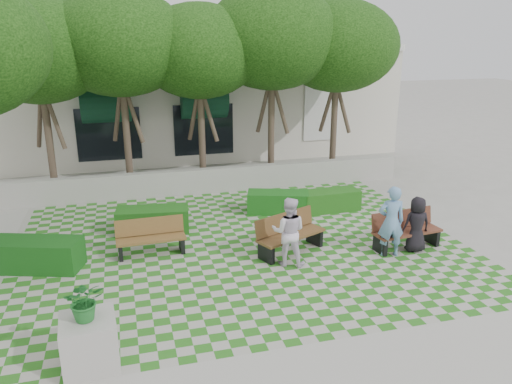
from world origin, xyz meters
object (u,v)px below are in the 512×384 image
object	(u,v)px
hedge_midright	(278,202)
person_blue	(391,221)
hedge_midleft	(153,220)
planter_front	(88,332)
bench_mid	(289,234)
person_dark	(416,224)
hedge_east	(330,200)
hedge_west	(36,255)
person_white	(289,232)
bench_east	(406,231)
bench_west	(151,238)

from	to	relation	value
hedge_midright	person_blue	distance (m)	4.39
hedge_midleft	person_blue	world-z (taller)	person_blue
hedge_midright	planter_front	distance (m)	8.74
bench_mid	hedge_midright	world-z (taller)	bench_mid
hedge_midright	person_dark	size ratio (longest dim) A/B	1.30
hedge_east	person_dark	xyz separation A→B (m)	(0.92, -3.61, 0.42)
hedge_west	planter_front	size ratio (longest dim) A/B	1.32
planter_front	person_white	distance (m)	5.52
hedge_midleft	hedge_west	bearing A→B (deg)	-149.77
hedge_midleft	planter_front	world-z (taller)	planter_front
person_blue	person_white	distance (m)	2.75
bench_east	bench_mid	xyz separation A→B (m)	(-3.15, 0.56, 0.01)
planter_front	person_dark	bearing A→B (deg)	19.01
bench_east	person_white	world-z (taller)	person_white
bench_mid	hedge_midleft	distance (m)	4.19
bench_mid	person_white	world-z (taller)	person_white
hedge_west	person_white	distance (m)	6.30
person_blue	bench_mid	bearing A→B (deg)	-7.54
hedge_west	person_white	xyz separation A→B (m)	(6.12, -1.40, 0.51)
bench_mid	hedge_east	world-z (taller)	bench_mid
person_white	hedge_west	bearing A→B (deg)	10.82
person_blue	person_white	world-z (taller)	person_blue
bench_mid	person_white	distance (m)	0.86
bench_mid	hedge_east	distance (m)	3.65
bench_west	person_dark	bearing A→B (deg)	-15.40
bench_east	person_white	size ratio (longest dim) A/B	1.12
hedge_east	hedge_midright	bearing A→B (deg)	171.36
bench_east	hedge_midright	bearing A→B (deg)	118.48
person_blue	bench_west	bearing A→B (deg)	-3.45
person_blue	person_white	size ratio (longest dim) A/B	1.07
hedge_midright	hedge_east	bearing A→B (deg)	-8.64
planter_front	person_blue	bearing A→B (deg)	20.40
bench_east	person_white	bearing A→B (deg)	176.36
planter_front	person_dark	world-z (taller)	planter_front
hedge_midright	person_white	world-z (taller)	person_white
hedge_midright	person_dark	distance (m)	4.70
bench_mid	planter_front	size ratio (longest dim) A/B	1.26
hedge_midright	person_dark	bearing A→B (deg)	-55.77
bench_mid	bench_west	bearing A→B (deg)	142.81
person_dark	planter_front	bearing A→B (deg)	24.59
hedge_west	person_blue	world-z (taller)	person_blue
hedge_east	hedge_midleft	xyz separation A→B (m)	(-5.79, -0.36, 0.02)
bench_east	bench_mid	world-z (taller)	bench_mid
bench_mid	person_white	size ratio (longest dim) A/B	1.17
bench_west	person_white	xyz separation A→B (m)	(3.31, -1.57, 0.44)
bench_east	hedge_midleft	distance (m)	7.21
bench_east	hedge_west	size ratio (longest dim) A/B	0.91
bench_east	person_dark	world-z (taller)	person_dark
hedge_midright	person_blue	world-z (taller)	person_blue
person_dark	bench_east	bearing A→B (deg)	-59.42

